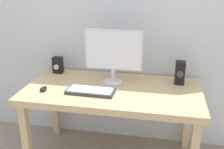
{
  "coord_description": "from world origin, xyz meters",
  "views": [
    {
      "loc": [
        0.39,
        -2.01,
        1.6
      ],
      "look_at": [
        -0.0,
        0.0,
        0.82
      ],
      "focal_mm": 43.19,
      "sensor_mm": 36.0,
      "label": 1
    }
  ],
  "objects_px": {
    "desk": "(113,96)",
    "audio_controller": "(58,65)",
    "mouse": "(43,89)",
    "speaker_right": "(180,73)",
    "keyboard_primary": "(91,91)",
    "monitor": "(113,54)"
  },
  "relations": [
    {
      "from": "desk",
      "to": "keyboard_primary",
      "type": "xyz_separation_m",
      "value": [
        -0.15,
        -0.12,
        0.09
      ]
    },
    {
      "from": "monitor",
      "to": "speaker_right",
      "type": "relative_size",
      "value": 2.43
    },
    {
      "from": "keyboard_primary",
      "to": "audio_controller",
      "type": "bearing_deg",
      "value": 137.68
    },
    {
      "from": "desk",
      "to": "speaker_right",
      "type": "height_order",
      "value": "speaker_right"
    },
    {
      "from": "mouse",
      "to": "audio_controller",
      "type": "relative_size",
      "value": 0.56
    },
    {
      "from": "keyboard_primary",
      "to": "mouse",
      "type": "bearing_deg",
      "value": -174.71
    },
    {
      "from": "desk",
      "to": "monitor",
      "type": "distance_m",
      "value": 0.36
    },
    {
      "from": "keyboard_primary",
      "to": "audio_controller",
      "type": "relative_size",
      "value": 2.49
    },
    {
      "from": "monitor",
      "to": "speaker_right",
      "type": "bearing_deg",
      "value": 8.75
    },
    {
      "from": "speaker_right",
      "to": "audio_controller",
      "type": "relative_size",
      "value": 1.29
    },
    {
      "from": "desk",
      "to": "speaker_right",
      "type": "distance_m",
      "value": 0.61
    },
    {
      "from": "keyboard_primary",
      "to": "speaker_right",
      "type": "bearing_deg",
      "value": 25.23
    },
    {
      "from": "speaker_right",
      "to": "audio_controller",
      "type": "height_order",
      "value": "speaker_right"
    },
    {
      "from": "desk",
      "to": "monitor",
      "type": "height_order",
      "value": "monitor"
    },
    {
      "from": "desk",
      "to": "monitor",
      "type": "xyz_separation_m",
      "value": [
        -0.02,
        0.12,
        0.34
      ]
    },
    {
      "from": "keyboard_primary",
      "to": "audio_controller",
      "type": "xyz_separation_m",
      "value": [
        -0.43,
        0.39,
        0.06
      ]
    },
    {
      "from": "mouse",
      "to": "speaker_right",
      "type": "distance_m",
      "value": 1.15
    },
    {
      "from": "desk",
      "to": "audio_controller",
      "type": "xyz_separation_m",
      "value": [
        -0.58,
        0.26,
        0.15
      ]
    },
    {
      "from": "desk",
      "to": "mouse",
      "type": "xyz_separation_m",
      "value": [
        -0.54,
        -0.16,
        0.09
      ]
    },
    {
      "from": "monitor",
      "to": "mouse",
      "type": "height_order",
      "value": "monitor"
    },
    {
      "from": "monitor",
      "to": "desk",
      "type": "bearing_deg",
      "value": -82.37
    },
    {
      "from": "desk",
      "to": "audio_controller",
      "type": "distance_m",
      "value": 0.66
    }
  ]
}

